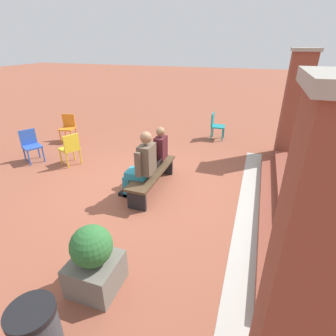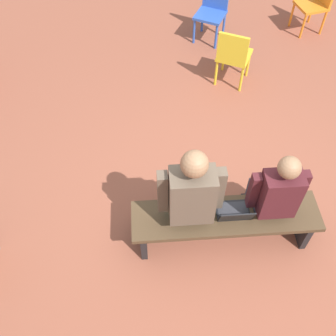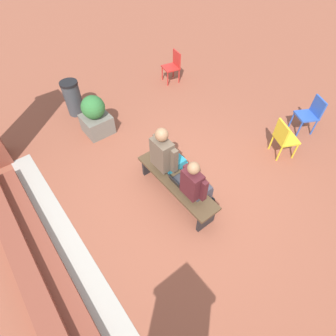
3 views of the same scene
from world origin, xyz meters
name	(u,v)px [view 1 (image 1 of 3)]	position (x,y,z in m)	size (l,w,h in m)	color
ground_plane	(145,187)	(0.00, 0.00, 0.00)	(60.00, 60.00, 0.00)	brown
concrete_strip	(248,206)	(0.01, 2.19, 0.00)	(5.65, 0.40, 0.01)	#A8A399
brick_steps	(280,206)	(0.01, 2.74, 0.12)	(4.85, 0.60, 0.30)	brown
brick_pillar_left_of_steps	(294,106)	(-2.96, 2.99, 1.40)	(0.64, 0.64, 2.77)	brown
brick_pillar_right_of_steps	(311,285)	(3.06, 2.61, 1.40)	(0.64, 0.64, 2.77)	brown
bench	(152,175)	(0.01, 0.18, 0.35)	(1.80, 0.44, 0.45)	#4C3823
person_student	(156,152)	(-0.41, 0.12, 0.69)	(0.50, 0.64, 1.28)	#383842
person_adult	(142,164)	(0.36, 0.11, 0.75)	(0.58, 0.74, 1.41)	teal
laptop	(154,167)	(-0.06, 0.19, 0.50)	(0.32, 0.29, 0.21)	black
plastic_chair_by_pillar	(31,144)	(-0.37, -3.42, 0.48)	(0.57, 0.57, 0.84)	#2D56B7
plastic_chair_mid_courtyard	(216,124)	(-3.73, 0.89, 0.48)	(0.43, 0.43, 0.84)	teal
plastic_chair_near_bench_left	(70,147)	(-0.49, -2.26, 0.48)	(0.56, 0.56, 0.84)	gold
plastic_chair_far_left	(68,126)	(-2.02, -3.52, 0.48)	(0.51, 0.51, 0.84)	orange
planter	(94,261)	(2.58, 0.43, 0.44)	(0.60, 0.60, 0.94)	#6B665B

